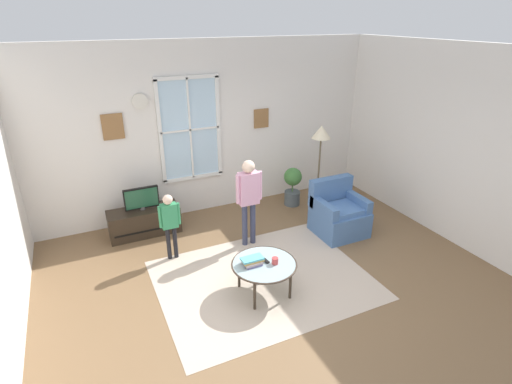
% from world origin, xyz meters
% --- Properties ---
extents(ground_plane, '(6.60, 5.86, 0.02)m').
position_xyz_m(ground_plane, '(0.00, 0.00, -0.01)').
color(ground_plane, brown).
extents(back_wall, '(6.00, 0.17, 2.96)m').
position_xyz_m(back_wall, '(-0.01, 2.69, 1.48)').
color(back_wall, silver).
rests_on(back_wall, ground_plane).
extents(side_wall_right, '(0.12, 5.26, 2.96)m').
position_xyz_m(side_wall_right, '(3.06, 0.00, 1.48)').
color(side_wall_right, silver).
rests_on(side_wall_right, ground_plane).
extents(area_rug, '(2.77, 2.19, 0.01)m').
position_xyz_m(area_rug, '(-0.14, 0.23, 0.00)').
color(area_rug, '#C6B29E').
rests_on(area_rug, ground_plane).
extents(tv_stand, '(1.12, 0.44, 0.44)m').
position_xyz_m(tv_stand, '(-1.34, 2.18, 0.22)').
color(tv_stand, '#2D2319').
rests_on(tv_stand, ground_plane).
extents(television, '(0.54, 0.08, 0.38)m').
position_xyz_m(television, '(-1.34, 2.18, 0.64)').
color(television, '#4C4C4C').
rests_on(television, tv_stand).
extents(armchair, '(0.76, 0.74, 0.87)m').
position_xyz_m(armchair, '(1.54, 0.89, 0.33)').
color(armchair, '#476B9E').
rests_on(armchair, ground_plane).
extents(coffee_table, '(0.83, 0.83, 0.45)m').
position_xyz_m(coffee_table, '(-0.25, -0.01, 0.42)').
color(coffee_table, '#99B2B7').
rests_on(coffee_table, ground_plane).
extents(book_stack, '(0.28, 0.19, 0.10)m').
position_xyz_m(book_stack, '(-0.39, 0.04, 0.49)').
color(book_stack, slate).
rests_on(book_stack, coffee_table).
extents(cup, '(0.08, 0.08, 0.08)m').
position_xyz_m(cup, '(-0.13, -0.07, 0.49)').
color(cup, '#BF3F3F').
rests_on(cup, coffee_table).
extents(remote_near_books, '(0.06, 0.14, 0.02)m').
position_xyz_m(remote_near_books, '(-0.21, 0.03, 0.46)').
color(remote_near_books, black).
rests_on(remote_near_books, coffee_table).
extents(person_green_shirt, '(0.31, 0.14, 1.02)m').
position_xyz_m(person_green_shirt, '(-1.11, 1.27, 0.64)').
color(person_green_shirt, black).
rests_on(person_green_shirt, ground_plane).
extents(person_pink_shirt, '(0.42, 0.19, 1.38)m').
position_xyz_m(person_pink_shirt, '(0.07, 1.17, 0.87)').
color(person_pink_shirt, '#333851').
rests_on(person_pink_shirt, ground_plane).
extents(potted_plant_by_window, '(0.33, 0.33, 0.73)m').
position_xyz_m(potted_plant_by_window, '(1.38, 2.12, 0.40)').
color(potted_plant_by_window, '#4C565B').
rests_on(potted_plant_by_window, ground_plane).
extents(floor_lamp, '(0.32, 0.32, 1.60)m').
position_xyz_m(floor_lamp, '(1.64, 1.67, 1.34)').
color(floor_lamp, black).
rests_on(floor_lamp, ground_plane).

